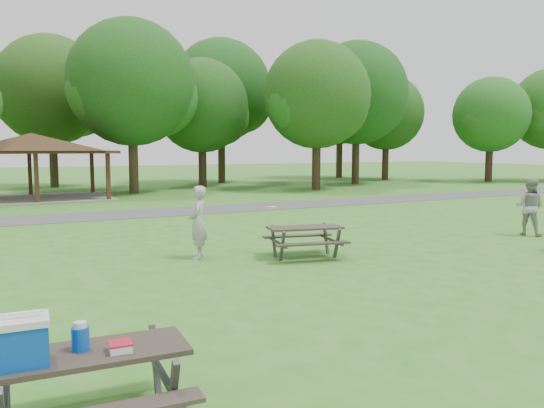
{
  "coord_description": "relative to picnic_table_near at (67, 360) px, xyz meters",
  "views": [
    {
      "loc": [
        -6.05,
        -9.35,
        2.89
      ],
      "look_at": [
        1.0,
        4.0,
        1.3
      ],
      "focal_mm": 35.0,
      "sensor_mm": 36.0,
      "label": 1
    }
  ],
  "objects": [
    {
      "name": "asphalt_path",
      "position": [
        5.48,
        17.92,
        -0.79
      ],
      "size": [
        120.0,
        3.2,
        0.02
      ],
      "primitive_type": "cube",
      "color": "#444446",
      "rests_on": "ground"
    },
    {
      "name": "tree_row_f",
      "position": [
        13.57,
        32.44,
        5.04
      ],
      "size": [
        7.35,
        7.0,
        9.55
      ],
      "color": "black",
      "rests_on": "ground"
    },
    {
      "name": "tree_row_g",
      "position": [
        19.58,
        25.94,
        5.53
      ],
      "size": [
        7.77,
        7.4,
        10.25
      ],
      "color": "black",
      "rests_on": "ground"
    },
    {
      "name": "tree_deep_b",
      "position": [
        3.58,
        36.94,
        6.09
      ],
      "size": [
        8.4,
        8.0,
        11.13
      ],
      "color": "#2F2215",
      "rests_on": "ground"
    },
    {
      "name": "tree_row_i",
      "position": [
        31.57,
        32.94,
        5.11
      ],
      "size": [
        7.14,
        6.8,
        9.52
      ],
      "color": "black",
      "rests_on": "ground"
    },
    {
      "name": "pavilion",
      "position": [
        1.48,
        27.92,
        2.26
      ],
      "size": [
        8.6,
        7.01,
        3.76
      ],
      "color": "#392514",
      "rests_on": "ground"
    },
    {
      "name": "frisbee_in_flight",
      "position": [
        6.18,
        7.36,
        0.48
      ],
      "size": [
        0.37,
        0.37,
        0.02
      ],
      "color": "yellow",
      "rests_on": "ground"
    },
    {
      "name": "frisbee_thrower",
      "position": [
        4.14,
        7.66,
        0.16
      ],
      "size": [
        0.7,
        0.82,
        1.92
      ],
      "primitive_type": "imported",
      "rotation": [
        0.0,
        0.0,
        -1.98
      ],
      "color": "#A3A3A5",
      "rests_on": "ground"
    },
    {
      "name": "picnic_table_near",
      "position": [
        0.0,
        0.0,
        0.0
      ],
      "size": [
        2.1,
        1.73,
        1.39
      ],
      "color": "#2B241F",
      "rests_on": "ground"
    },
    {
      "name": "tree_row_h",
      "position": [
        25.59,
        29.44,
        6.23
      ],
      "size": [
        8.61,
        8.2,
        11.37
      ],
      "color": "black",
      "rests_on": "ground"
    },
    {
      "name": "tree_deep_c",
      "position": [
        16.59,
        35.94,
        6.65
      ],
      "size": [
        8.82,
        8.4,
        11.9
      ],
      "color": "#302015",
      "rests_on": "ground"
    },
    {
      "name": "picnic_table_middle",
      "position": [
        6.71,
        6.46,
        -0.17
      ],
      "size": [
        2.24,
        1.95,
        0.85
      ],
      "color": "#312A23",
      "rests_on": "ground"
    },
    {
      "name": "tree_row_j",
      "position": [
        37.56,
        26.44,
        4.76
      ],
      "size": [
        6.72,
        6.4,
        8.96
      ],
      "color": "black",
      "rests_on": "ground"
    },
    {
      "name": "tree_row_e",
      "position": [
        7.58,
        28.94,
        5.98
      ],
      "size": [
        8.4,
        8.0,
        11.02
      ],
      "color": "#312316",
      "rests_on": "ground"
    },
    {
      "name": "frisbee_catcher",
      "position": [
        15.19,
        6.05,
        0.16
      ],
      "size": [
        1.01,
        1.13,
        1.91
      ],
      "primitive_type": "imported",
      "rotation": [
        0.0,
        0.0,
        1.94
      ],
      "color": "#959597",
      "rests_on": "ground"
    },
    {
      "name": "ground",
      "position": [
        5.48,
        3.92,
        -0.8
      ],
      "size": [
        160.0,
        160.0,
        0.0
      ],
      "primitive_type": "plane",
      "color": "#316E1F",
      "rests_on": "ground"
    },
    {
      "name": "tree_deep_d",
      "position": [
        29.58,
        37.44,
        6.23
      ],
      "size": [
        8.4,
        8.0,
        11.27
      ],
      "color": "#2F2115",
      "rests_on": "ground"
    }
  ]
}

